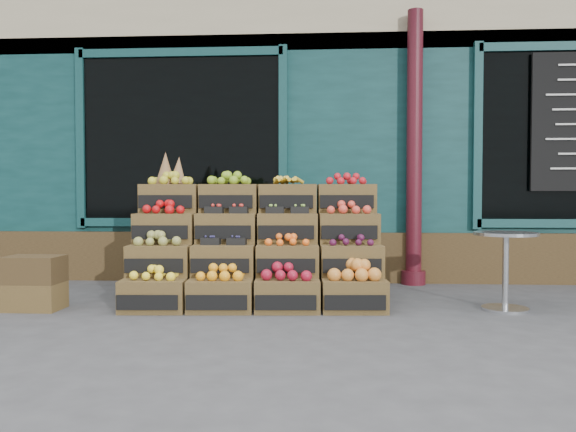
{
  "coord_description": "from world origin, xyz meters",
  "views": [
    {
      "loc": [
        0.13,
        -4.62,
        1.04
      ],
      "look_at": [
        -0.2,
        0.7,
        0.85
      ],
      "focal_mm": 35.0,
      "sensor_mm": 36.0,
      "label": 1
    }
  ],
  "objects": [
    {
      "name": "spare_crates",
      "position": [
        -2.5,
        0.33,
        0.25
      ],
      "size": [
        0.49,
        0.34,
        0.49
      ],
      "rotation": [
        0.0,
        0.0,
        -0.0
      ],
      "color": "brown",
      "rests_on": "ground"
    },
    {
      "name": "bistro_table",
      "position": [
        1.79,
        0.56,
        0.44
      ],
      "size": [
        0.57,
        0.57,
        0.71
      ],
      "rotation": [
        0.0,
        0.0,
        -0.28
      ],
      "color": "silver",
      "rests_on": "ground"
    },
    {
      "name": "shop_facade",
      "position": [
        0.0,
        5.11,
        2.4
      ],
      "size": [
        12.0,
        6.24,
        4.8
      ],
      "color": "#11393A",
      "rests_on": "ground"
    },
    {
      "name": "ground",
      "position": [
        0.0,
        0.0,
        0.0
      ],
      "size": [
        60.0,
        60.0,
        0.0
      ],
      "primitive_type": "plane",
      "color": "#424245",
      "rests_on": "ground"
    },
    {
      "name": "crate_display",
      "position": [
        -0.52,
        0.88,
        0.46
      ],
      "size": [
        2.45,
        1.3,
        1.49
      ],
      "rotation": [
        0.0,
        0.0,
        0.06
      ],
      "color": "brown",
      "rests_on": "ground"
    },
    {
      "name": "shopkeeper",
      "position": [
        -1.24,
        2.72,
        0.89
      ],
      "size": [
        0.73,
        0.56,
        1.78
      ],
      "primitive_type": "imported",
      "rotation": [
        0.0,
        0.0,
        2.92
      ],
      "color": "#164D22",
      "rests_on": "ground"
    }
  ]
}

